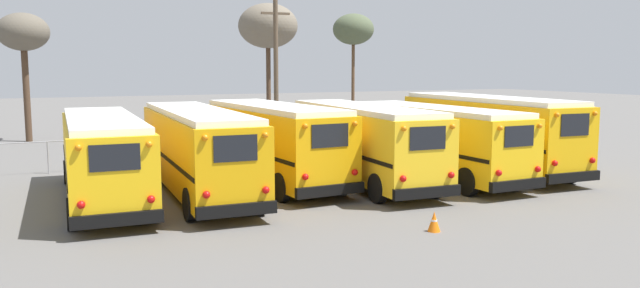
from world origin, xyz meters
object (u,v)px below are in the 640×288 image
(bare_tree_0, at_px, (23,34))
(school_bus_0, at_px, (103,155))
(bare_tree_2, at_px, (268,27))
(school_bus_1, at_px, (197,148))
(school_bus_2, at_px, (274,141))
(traffic_cone, at_px, (434,222))
(utility_pole, at_px, (276,67))
(school_bus_5, at_px, (487,130))
(school_bus_4, at_px, (434,139))
(bare_tree_1, at_px, (353,30))
(school_bus_3, at_px, (362,141))

(bare_tree_0, bearing_deg, school_bus_0, -83.47)
(bare_tree_0, bearing_deg, bare_tree_2, -4.17)
(school_bus_1, distance_m, bare_tree_0, 21.53)
(school_bus_2, height_order, bare_tree_2, bare_tree_2)
(school_bus_1, distance_m, traffic_cone, 9.44)
(utility_pole, distance_m, bare_tree_0, 15.55)
(school_bus_5, bearing_deg, school_bus_4, -169.71)
(bare_tree_1, bearing_deg, school_bus_5, -101.49)
(school_bus_3, xyz_separation_m, bare_tree_1, (10.62, 20.64, 5.66))
(traffic_cone, bearing_deg, school_bus_4, 54.73)
(school_bus_0, xyz_separation_m, utility_pole, (11.39, 12.92, 2.97))
(school_bus_0, distance_m, bare_tree_0, 20.76)
(school_bus_2, relative_size, school_bus_3, 0.93)
(school_bus_1, distance_m, school_bus_2, 3.32)
(school_bus_3, height_order, utility_pole, utility_pole)
(school_bus_2, relative_size, bare_tree_2, 1.05)
(bare_tree_2, height_order, traffic_cone, bare_tree_2)
(school_bus_3, relative_size, traffic_cone, 17.79)
(bare_tree_1, relative_size, bare_tree_2, 0.96)
(bare_tree_1, distance_m, traffic_cone, 31.48)
(school_bus_4, relative_size, bare_tree_2, 1.10)
(school_bus_3, bearing_deg, school_bus_2, 157.48)
(school_bus_2, xyz_separation_m, bare_tree_2, (6.66, 18.41, 5.67))
(school_bus_0, xyz_separation_m, school_bus_1, (3.24, -0.20, 0.08))
(school_bus_5, relative_size, traffic_cone, 18.52)
(school_bus_2, height_order, school_bus_3, school_bus_2)
(bare_tree_0, xyz_separation_m, bare_tree_1, (22.63, -0.23, 0.78))
(school_bus_3, height_order, bare_tree_1, bare_tree_1)
(school_bus_4, bearing_deg, school_bus_0, 174.80)
(school_bus_5, bearing_deg, school_bus_1, 178.26)
(bare_tree_1, bearing_deg, school_bus_4, -109.38)
(school_bus_3, relative_size, bare_tree_0, 1.29)
(school_bus_5, bearing_deg, utility_pole, 109.55)
(utility_pole, xyz_separation_m, traffic_cone, (-3.45, -21.18, -4.28))
(school_bus_1, relative_size, school_bus_3, 1.08)
(bare_tree_2, bearing_deg, school_bus_3, -99.83)
(school_bus_5, distance_m, bare_tree_1, 21.53)
(school_bus_0, xyz_separation_m, school_bus_5, (16.19, -0.59, 0.20))
(school_bus_4, height_order, traffic_cone, school_bus_4)
(utility_pole, distance_m, traffic_cone, 21.89)
(bare_tree_1, distance_m, bare_tree_2, 7.26)
(school_bus_4, bearing_deg, traffic_cone, -125.27)
(school_bus_3, distance_m, bare_tree_0, 24.57)
(school_bus_5, xyz_separation_m, bare_tree_2, (-3.06, 19.50, 5.58))
(utility_pole, bearing_deg, school_bus_4, -83.68)
(school_bus_0, relative_size, school_bus_1, 0.96)
(bare_tree_0, bearing_deg, school_bus_4, -54.28)
(bare_tree_2, bearing_deg, school_bus_0, -124.79)
(school_bus_2, height_order, utility_pole, utility_pole)
(bare_tree_1, bearing_deg, utility_pole, -142.45)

